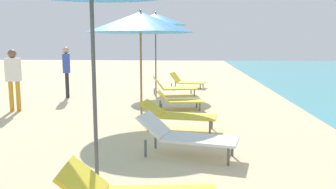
% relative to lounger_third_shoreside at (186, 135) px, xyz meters
% --- Properties ---
extents(lounger_third_shoreside, '(1.60, 0.89, 0.64)m').
position_rel_lounger_third_shoreside_xyz_m(lounger_third_shoreside, '(0.00, 0.00, 0.00)').
color(lounger_third_shoreside, white).
rests_on(lounger_third_shoreside, ground).
extents(umbrella_fourth, '(2.47, 2.47, 2.51)m').
position_rel_lounger_third_shoreside_xyz_m(umbrella_fourth, '(-1.13, 2.77, 1.88)').
color(umbrella_fourth, olive).
rests_on(umbrella_fourth, ground).
extents(lounger_fourth_shoreside, '(1.28, 0.76, 0.56)m').
position_rel_lounger_third_shoreside_xyz_m(lounger_fourth_shoreside, '(-0.30, 3.76, -0.06)').
color(lounger_fourth_shoreside, yellow).
rests_on(lounger_fourth_shoreside, ground).
extents(lounger_fourth_inland, '(1.56, 0.75, 0.57)m').
position_rel_lounger_third_shoreside_xyz_m(lounger_fourth_inland, '(-0.20, 1.62, -0.01)').
color(lounger_fourth_inland, yellow).
rests_on(lounger_fourth_inland, ground).
extents(umbrella_farthest, '(2.26, 2.26, 2.86)m').
position_rel_lounger_third_shoreside_xyz_m(umbrella_farthest, '(-1.31, 7.33, 2.26)').
color(umbrella_farthest, '#4C4C51').
rests_on(umbrella_farthest, ground).
extents(lounger_farthest_shoreside, '(1.43, 0.91, 0.59)m').
position_rel_lounger_third_shoreside_xyz_m(lounger_farthest_shoreside, '(-0.20, 8.34, -0.07)').
color(lounger_farthest_shoreside, yellow).
rests_on(lounger_farthest_shoreside, ground).
extents(lounger_farthest_inland, '(1.56, 0.94, 0.66)m').
position_rel_lounger_third_shoreside_xyz_m(lounger_farthest_inland, '(-0.61, 6.30, -0.04)').
color(lounger_farthest_inland, yellow).
rests_on(lounger_farthest_inland, ground).
extents(person_walking_near, '(0.32, 0.41, 1.63)m').
position_rel_lounger_third_shoreside_xyz_m(person_walking_near, '(-3.98, 5.54, 0.65)').
color(person_walking_near, '#262628').
rests_on(person_walking_near, ground).
extents(person_walking_mid, '(0.41, 0.32, 1.58)m').
position_rel_lounger_third_shoreside_xyz_m(person_walking_mid, '(-4.49, 3.23, 0.62)').
color(person_walking_mid, orange).
rests_on(person_walking_mid, ground).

